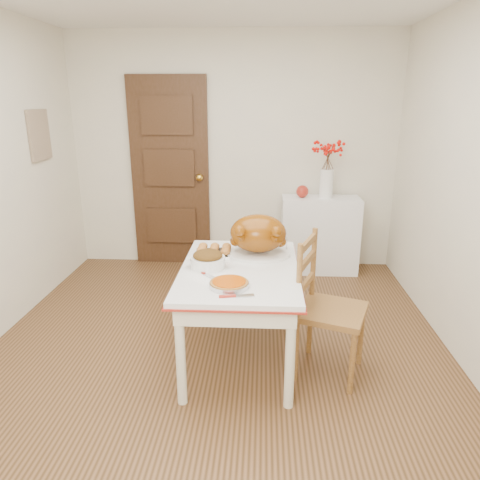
# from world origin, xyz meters

# --- Properties ---
(floor) EXTENTS (3.50, 4.00, 0.00)m
(floor) POSITION_xyz_m (0.00, 0.00, 0.00)
(floor) COLOR #412A13
(floor) RESTS_ON ground
(wall_back) EXTENTS (3.50, 0.00, 2.50)m
(wall_back) POSITION_xyz_m (0.00, 2.00, 1.25)
(wall_back) COLOR beige
(wall_back) RESTS_ON ground
(wall_front) EXTENTS (3.50, 0.00, 2.50)m
(wall_front) POSITION_xyz_m (0.00, -2.00, 1.25)
(wall_front) COLOR beige
(wall_front) RESTS_ON ground
(door_back) EXTENTS (0.85, 0.06, 2.06)m
(door_back) POSITION_xyz_m (-0.70, 1.97, 1.03)
(door_back) COLOR #3F2618
(door_back) RESTS_ON ground
(photo_board) EXTENTS (0.03, 0.35, 0.45)m
(photo_board) POSITION_xyz_m (-1.73, 1.20, 1.50)
(photo_board) COLOR tan
(photo_board) RESTS_ON ground
(sideboard) EXTENTS (0.82, 0.36, 0.82)m
(sideboard) POSITION_xyz_m (0.94, 1.78, 0.41)
(sideboard) COLOR white
(sideboard) RESTS_ON floor
(kitchen_table) EXTENTS (0.82, 1.19, 0.71)m
(kitchen_table) POSITION_xyz_m (0.17, -0.01, 0.36)
(kitchen_table) COLOR white
(kitchen_table) RESTS_ON floor
(chair_oak) EXTENTS (0.55, 0.55, 0.97)m
(chair_oak) POSITION_xyz_m (0.80, -0.14, 0.48)
(chair_oak) COLOR #966639
(chair_oak) RESTS_ON floor
(berry_vase) EXTENTS (0.32, 0.32, 0.63)m
(berry_vase) POSITION_xyz_m (0.98, 1.78, 1.13)
(berry_vase) COLOR white
(berry_vase) RESTS_ON sideboard
(apple) EXTENTS (0.13, 0.13, 0.13)m
(apple) POSITION_xyz_m (0.74, 1.78, 0.88)
(apple) COLOR #9F2418
(apple) RESTS_ON sideboard
(turkey_platter) EXTENTS (0.56, 0.50, 0.30)m
(turkey_platter) POSITION_xyz_m (0.30, 0.24, 0.86)
(turkey_platter) COLOR #8B4802
(turkey_platter) RESTS_ON kitchen_table
(pumpkin_pie) EXTENTS (0.28, 0.28, 0.05)m
(pumpkin_pie) POSITION_xyz_m (0.13, -0.35, 0.74)
(pumpkin_pie) COLOR #B64402
(pumpkin_pie) RESTS_ON kitchen_table
(stuffing_dish) EXTENTS (0.36, 0.31, 0.12)m
(stuffing_dish) POSITION_xyz_m (-0.04, -0.03, 0.77)
(stuffing_dish) COLOR #5B3812
(stuffing_dish) RESTS_ON kitchen_table
(rolls_tray) EXTENTS (0.29, 0.24, 0.07)m
(rolls_tray) POSITION_xyz_m (-0.03, 0.24, 0.75)
(rolls_tray) COLOR #BC6D1E
(rolls_tray) RESTS_ON kitchen_table
(pie_server) EXTENTS (0.21, 0.10, 0.01)m
(pie_server) POSITION_xyz_m (0.18, -0.49, 0.72)
(pie_server) COLOR silver
(pie_server) RESTS_ON kitchen_table
(carving_knife) EXTENTS (0.20, 0.20, 0.01)m
(carving_knife) POSITION_xyz_m (-0.03, -0.18, 0.72)
(carving_knife) COLOR silver
(carving_knife) RESTS_ON kitchen_table
(drinking_glass) EXTENTS (0.08, 0.08, 0.11)m
(drinking_glass) POSITION_xyz_m (0.20, 0.47, 0.77)
(drinking_glass) COLOR white
(drinking_glass) RESTS_ON kitchen_table
(shaker_pair) EXTENTS (0.10, 0.07, 0.09)m
(shaker_pair) POSITION_xyz_m (0.47, 0.40, 0.76)
(shaker_pair) COLOR white
(shaker_pair) RESTS_ON kitchen_table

